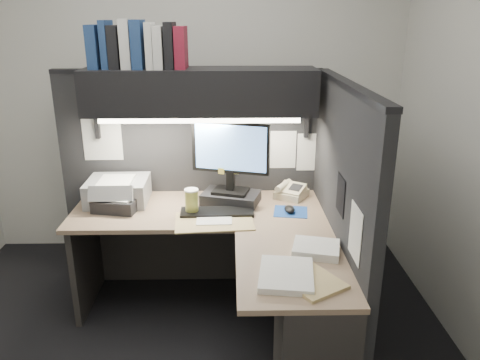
% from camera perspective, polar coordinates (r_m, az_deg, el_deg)
% --- Properties ---
extents(floor, '(3.50, 3.50, 0.00)m').
position_cam_1_polar(floor, '(3.12, -7.36, -20.00)').
color(floor, black).
rests_on(floor, ground).
extents(wall_back, '(3.50, 0.04, 2.70)m').
position_cam_1_polar(wall_back, '(3.97, -5.99, 10.15)').
color(wall_back, silver).
rests_on(wall_back, floor).
extents(wall_front, '(3.50, 0.04, 2.70)m').
position_cam_1_polar(wall_front, '(1.14, -18.18, -14.52)').
color(wall_front, silver).
rests_on(wall_front, floor).
extents(partition_back, '(1.90, 0.06, 1.60)m').
position_cam_1_polar(partition_back, '(3.55, -5.92, -0.12)').
color(partition_back, black).
rests_on(partition_back, floor).
extents(partition_right, '(0.06, 1.50, 1.60)m').
position_cam_1_polar(partition_right, '(2.91, 11.94, -4.87)').
color(partition_right, black).
rests_on(partition_right, floor).
extents(desk, '(1.70, 1.53, 0.73)m').
position_cam_1_polar(desk, '(2.85, 1.02, -13.16)').
color(desk, '#90745B').
rests_on(desk, floor).
extents(overhead_shelf, '(1.55, 0.34, 0.30)m').
position_cam_1_polar(overhead_shelf, '(3.20, -4.87, 10.74)').
color(overhead_shelf, black).
rests_on(overhead_shelf, partition_back).
extents(task_light_tube, '(1.32, 0.04, 0.04)m').
position_cam_1_polar(task_light_tube, '(3.09, -4.94, 7.23)').
color(task_light_tube, white).
rests_on(task_light_tube, overhead_shelf).
extents(monitor, '(0.53, 0.34, 0.58)m').
position_cam_1_polar(monitor, '(3.22, -1.15, 1.03)').
color(monitor, black).
rests_on(monitor, desk).
extents(keyboard, '(0.49, 0.18, 0.02)m').
position_cam_1_polar(keyboard, '(3.12, -2.82, -3.94)').
color(keyboard, black).
rests_on(keyboard, desk).
extents(mousepad, '(0.25, 0.23, 0.00)m').
position_cam_1_polar(mousepad, '(3.17, 6.20, -3.86)').
color(mousepad, '#1A4292').
rests_on(mousepad, desk).
extents(mouse, '(0.08, 0.11, 0.04)m').
position_cam_1_polar(mouse, '(3.15, 6.07, -3.55)').
color(mouse, black).
rests_on(mouse, mousepad).
extents(telephone, '(0.28, 0.28, 0.08)m').
position_cam_1_polar(telephone, '(3.41, 6.28, -1.45)').
color(telephone, beige).
rests_on(telephone, desk).
extents(coffee_cup, '(0.09, 0.09, 0.16)m').
position_cam_1_polar(coffee_cup, '(3.11, -5.91, -2.72)').
color(coffee_cup, '#B4A448').
rests_on(coffee_cup, desk).
extents(printer, '(0.42, 0.36, 0.17)m').
position_cam_1_polar(printer, '(3.40, -14.64, -1.27)').
color(printer, gray).
rests_on(printer, desk).
extents(notebook_stack, '(0.33, 0.29, 0.09)m').
position_cam_1_polar(notebook_stack, '(3.29, -14.67, -2.73)').
color(notebook_stack, black).
rests_on(notebook_stack, desk).
extents(open_folder, '(0.52, 0.37, 0.01)m').
position_cam_1_polar(open_folder, '(3.01, -3.17, -5.03)').
color(open_folder, tan).
rests_on(open_folder, desk).
extents(paper_stack_a, '(0.29, 0.27, 0.05)m').
position_cam_1_polar(paper_stack_a, '(2.65, 9.26, -8.28)').
color(paper_stack_a, white).
rests_on(paper_stack_a, desk).
extents(paper_stack_b, '(0.31, 0.37, 0.03)m').
position_cam_1_polar(paper_stack_b, '(2.40, 5.66, -11.43)').
color(paper_stack_b, white).
rests_on(paper_stack_b, desk).
extents(manila_stack, '(0.37, 0.39, 0.02)m').
position_cam_1_polar(manila_stack, '(2.39, 8.57, -11.99)').
color(manila_stack, tan).
rests_on(manila_stack, desk).
extents(binder_row, '(0.63, 0.26, 0.31)m').
position_cam_1_polar(binder_row, '(3.22, -12.33, 15.68)').
color(binder_row, navy).
rests_on(binder_row, overhead_shelf).
extents(pinned_papers, '(1.76, 1.31, 0.51)m').
position_cam_1_polar(pinned_papers, '(3.10, 0.62, 2.11)').
color(pinned_papers, white).
rests_on(pinned_papers, partition_back).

